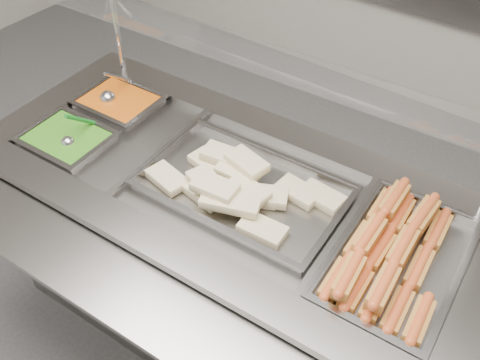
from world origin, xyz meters
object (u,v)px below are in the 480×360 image
Objects in this scene: pan_hotdogs at (396,266)px; pan_wraps at (242,191)px; serving_spoon at (70,139)px; ladle at (109,97)px; sneeze_guard at (264,60)px; steam_counter at (230,260)px.

pan_wraps is at bearing -176.96° from pan_hotdogs.
pan_hotdogs is 3.28× the size of serving_spoon.
serving_spoon is (0.08, -0.26, 0.00)m from ladle.
sneeze_guard reaches higher than serving_spoon.
serving_spoon is at bearing -164.44° from pan_wraps.
sneeze_guard is 0.73m from pan_hotdogs.
sneeze_guard is 2.93× the size of pan_hotdogs.
pan_wraps is 0.65m from serving_spoon.
serving_spoon reaches higher than pan_hotdogs.
ladle reaches higher than pan_wraps.
sneeze_guard is at bearing 10.36° from ladle.
sneeze_guard is 0.73m from ladle.
pan_hotdogs is at bearing 3.04° from steam_counter.
ladle is (-0.71, 0.09, 0.03)m from pan_wraps.
steam_counter is 0.74m from serving_spoon.
sneeze_guard reaches higher than pan_hotdogs.
pan_hotdogs is at bearing -16.24° from sneeze_guard.
ladle reaches higher than pan_hotdogs.
sneeze_guard reaches higher than steam_counter.
steam_counter is 10.12× the size of ladle.
ladle is at bearing 173.10° from pan_wraps.
sneeze_guard is at bearing 33.97° from serving_spoon.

